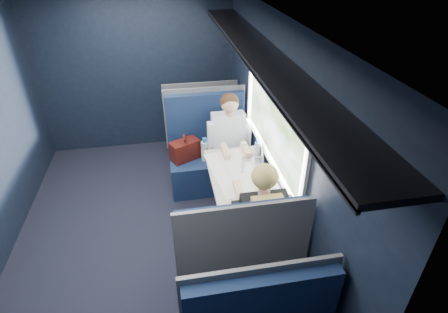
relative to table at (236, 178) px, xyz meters
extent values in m
cube|color=black|center=(-1.03, 0.00, -0.67)|extent=(2.80, 4.20, 0.01)
cube|color=black|center=(0.42, 0.00, 0.49)|extent=(0.10, 4.20, 2.30)
cube|color=black|center=(-1.03, 2.15, 0.49)|extent=(2.80, 0.10, 2.30)
cube|color=silver|center=(-1.03, 0.00, 1.69)|extent=(2.80, 4.20, 0.10)
cube|color=beige|center=(0.35, 0.00, 1.08)|extent=(0.03, 1.84, 0.07)
cube|color=beige|center=(0.35, 0.00, 0.23)|extent=(0.03, 1.84, 0.07)
cube|color=beige|center=(0.35, -0.89, 0.66)|extent=(0.03, 0.07, 0.78)
cube|color=beige|center=(0.35, 0.89, 0.66)|extent=(0.03, 0.07, 0.78)
cube|color=black|center=(0.19, 0.00, 1.32)|extent=(0.36, 4.10, 0.04)
cube|color=black|center=(0.02, 0.00, 1.30)|extent=(0.02, 4.10, 0.03)
cube|color=red|center=(0.35, 0.00, 1.23)|extent=(0.01, 0.10, 0.12)
cylinder|color=#54565E|center=(-0.15, 0.00, -0.31)|extent=(0.08, 0.08, 0.70)
cube|color=beige|center=(0.03, 0.00, 0.06)|extent=(0.62, 1.00, 0.04)
cube|color=#0C1938|center=(-0.18, 0.78, -0.44)|extent=(1.00, 0.50, 0.45)
cube|color=#0C1938|center=(-0.18, 1.08, 0.16)|extent=(1.00, 0.10, 0.75)
cube|color=#54565E|center=(-0.18, 1.14, 0.19)|extent=(1.04, 0.03, 0.82)
cube|color=#54565E|center=(-0.18, 0.73, -0.11)|extent=(0.06, 0.40, 0.20)
cube|color=#49130F|center=(-0.48, 0.81, -0.09)|extent=(0.40, 0.33, 0.25)
cylinder|color=#49130F|center=(-0.48, 0.81, 0.09)|extent=(0.09, 0.15, 0.03)
cylinder|color=silver|center=(-0.24, 0.75, -0.09)|extent=(0.09, 0.09, 0.25)
cylinder|color=blue|center=(-0.24, 0.75, 0.07)|extent=(0.05, 0.05, 0.06)
cube|color=#0C1938|center=(-0.18, -0.78, -0.44)|extent=(1.00, 0.50, 0.45)
cube|color=#0C1938|center=(-0.18, -1.08, 0.16)|extent=(1.00, 0.10, 0.75)
cube|color=#54565E|center=(-0.18, -1.14, 0.19)|extent=(1.04, 0.03, 0.82)
cube|color=#54565E|center=(-0.18, -0.73, -0.11)|extent=(0.06, 0.40, 0.20)
cube|color=#0C1938|center=(-0.18, 1.88, -0.44)|extent=(1.00, 0.40, 0.45)
cube|color=#0C1938|center=(-0.18, 1.64, 0.12)|extent=(1.00, 0.10, 0.66)
cube|color=#54565E|center=(-0.18, 1.59, 0.14)|extent=(1.04, 0.03, 0.72)
cube|color=#0C1938|center=(-0.18, -1.64, 0.12)|extent=(1.00, 0.10, 0.66)
cube|color=#54565E|center=(-0.18, -1.59, 0.14)|extent=(1.04, 0.03, 0.72)
cube|color=black|center=(0.07, 0.64, -0.13)|extent=(0.36, 0.44, 0.16)
cube|color=black|center=(0.07, 0.44, -0.44)|extent=(0.32, 0.12, 0.45)
cube|color=silver|center=(0.07, 0.80, 0.12)|extent=(0.40, 0.29, 0.53)
cylinder|color=#D8A88C|center=(0.07, 0.76, 0.40)|extent=(0.10, 0.10, 0.06)
sphere|color=#D8A88C|center=(0.07, 0.74, 0.53)|extent=(0.21, 0.21, 0.21)
sphere|color=#382114|center=(0.07, 0.76, 0.55)|extent=(0.22, 0.22, 0.22)
cube|color=silver|center=(-0.15, 0.76, 0.12)|extent=(0.09, 0.12, 0.34)
cube|color=silver|center=(0.29, 0.76, 0.12)|extent=(0.09, 0.12, 0.34)
cube|color=black|center=(0.07, -0.64, -0.13)|extent=(0.36, 0.44, 0.16)
cube|color=black|center=(0.07, -0.44, -0.44)|extent=(0.32, 0.12, 0.45)
cube|color=black|center=(0.07, -0.80, 0.12)|extent=(0.40, 0.29, 0.53)
cylinder|color=#D8A88C|center=(0.07, -0.76, 0.40)|extent=(0.10, 0.10, 0.06)
sphere|color=#D8A88C|center=(0.07, -0.74, 0.53)|extent=(0.21, 0.21, 0.21)
sphere|color=tan|center=(0.07, -0.76, 0.55)|extent=(0.22, 0.22, 0.22)
cube|color=black|center=(-0.15, -0.76, 0.12)|extent=(0.09, 0.12, 0.34)
cube|color=black|center=(0.29, -0.76, 0.12)|extent=(0.09, 0.12, 0.34)
cube|color=tan|center=(0.07, -0.86, 0.24)|extent=(0.26, 0.07, 0.36)
cube|color=white|center=(0.05, 0.02, 0.08)|extent=(0.69, 0.92, 0.01)
cube|color=silver|center=(0.19, 0.08, 0.08)|extent=(0.30, 0.36, 0.01)
cube|color=silver|center=(0.30, 0.08, 0.20)|extent=(0.09, 0.30, 0.21)
cube|color=black|center=(0.30, 0.08, 0.20)|extent=(0.07, 0.26, 0.17)
cylinder|color=silver|center=(0.30, 0.28, 0.16)|extent=(0.06, 0.06, 0.17)
cylinder|color=blue|center=(0.30, 0.28, 0.27)|extent=(0.03, 0.03, 0.04)
cylinder|color=white|center=(0.18, 0.44, 0.12)|extent=(0.07, 0.07, 0.09)
camera|label=1|loc=(-0.66, -2.94, 2.18)|focal=28.00mm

